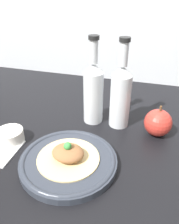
{
  "coord_description": "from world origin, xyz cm",
  "views": [
    {
      "loc": [
        11.4,
        -51.61,
        42.19
      ],
      "look_at": [
        -4.07,
        0.27,
        10.23
      ],
      "focal_mm": 35.0,
      "sensor_mm": 36.0,
      "label": 1
    }
  ],
  "objects_px": {
    "cider_bottle_left": "(93,91)",
    "cider_bottle_right": "(121,94)",
    "dipping_bowl": "(10,136)",
    "apple": "(158,123)",
    "plate": "(68,161)",
    "plated_food": "(68,154)"
  },
  "relations": [
    {
      "from": "cider_bottle_right",
      "to": "dipping_bowl",
      "type": "height_order",
      "value": "cider_bottle_right"
    },
    {
      "from": "plate",
      "to": "cider_bottle_right",
      "type": "xyz_separation_m",
      "value": [
        0.09,
        0.23,
        0.1
      ]
    },
    {
      "from": "plate",
      "to": "plated_food",
      "type": "xyz_separation_m",
      "value": [
        0.0,
        0.0,
        0.02
      ]
    },
    {
      "from": "cider_bottle_left",
      "to": "dipping_bowl",
      "type": "distance_m",
      "value": 0.3
    },
    {
      "from": "cider_bottle_left",
      "to": "dipping_bowl",
      "type": "xyz_separation_m",
      "value": [
        -0.21,
        -0.19,
        -0.09
      ]
    },
    {
      "from": "plated_food",
      "to": "cider_bottle_left",
      "type": "xyz_separation_m",
      "value": [
        0.0,
        0.23,
        0.08
      ]
    },
    {
      "from": "dipping_bowl",
      "to": "plate",
      "type": "bearing_deg",
      "value": -11.72
    },
    {
      "from": "cider_bottle_right",
      "to": "dipping_bowl",
      "type": "distance_m",
      "value": 0.37
    },
    {
      "from": "cider_bottle_left",
      "to": "cider_bottle_right",
      "type": "distance_m",
      "value": 0.09
    },
    {
      "from": "plate",
      "to": "apple",
      "type": "bearing_deg",
      "value": 43.33
    },
    {
      "from": "plate",
      "to": "cider_bottle_right",
      "type": "relative_size",
      "value": 0.89
    },
    {
      "from": "cider_bottle_left",
      "to": "dipping_bowl",
      "type": "relative_size",
      "value": 3.59
    },
    {
      "from": "plated_food",
      "to": "dipping_bowl",
      "type": "relative_size",
      "value": 2.05
    },
    {
      "from": "plate",
      "to": "cider_bottle_right",
      "type": "height_order",
      "value": "cider_bottle_right"
    },
    {
      "from": "plate",
      "to": "dipping_bowl",
      "type": "bearing_deg",
      "value": 168.28
    },
    {
      "from": "dipping_bowl",
      "to": "plated_food",
      "type": "bearing_deg",
      "value": -11.72
    },
    {
      "from": "plate",
      "to": "plated_food",
      "type": "relative_size",
      "value": 1.57
    },
    {
      "from": "cider_bottle_right",
      "to": "apple",
      "type": "bearing_deg",
      "value": -9.99
    },
    {
      "from": "cider_bottle_right",
      "to": "dipping_bowl",
      "type": "bearing_deg",
      "value": -147.98
    },
    {
      "from": "cider_bottle_right",
      "to": "apple",
      "type": "relative_size",
      "value": 2.82
    },
    {
      "from": "plated_food",
      "to": "cider_bottle_left",
      "type": "bearing_deg",
      "value": 89.23
    },
    {
      "from": "plated_food",
      "to": "cider_bottle_left",
      "type": "relative_size",
      "value": 0.57
    }
  ]
}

